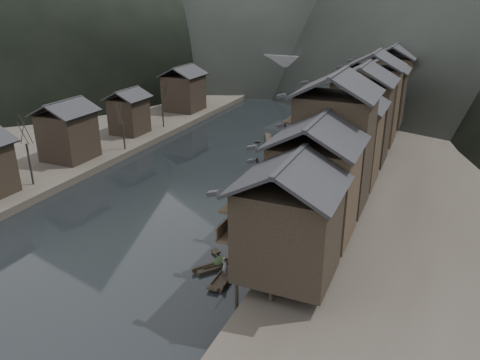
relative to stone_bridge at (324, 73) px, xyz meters
The scene contains 12 objects.
water 72.18m from the stone_bridge, 90.00° to the right, with size 300.00×300.00×0.00m, color black.
left_bank 47.64m from the stone_bridge, 137.56° to the right, with size 40.00×200.00×1.20m, color #2D2823.
stilt_houses 55.24m from the stone_bridge, 71.72° to the right, with size 9.00×67.60×16.23m.
left_houses 55.79m from the stone_bridge, 111.56° to the right, with size 8.10×53.20×8.73m.
bare_trees 64.46m from the stone_bridge, 105.29° to the right, with size 3.73×42.81×7.46m.
moored_sampans 58.85m from the stone_bridge, 78.45° to the right, with size 2.79×48.34×0.47m.
midriver_boats 34.73m from the stone_bridge, 85.36° to the right, with size 6.15×15.83×0.44m.
stone_bridge is the anchor object (origin of this frame).
hero_sampan 78.36m from the stone_bridge, 82.32° to the right, with size 3.83×4.66×0.44m.
cargo_heap 78.12m from the stone_bridge, 82.40° to the right, with size 1.14×1.50×0.69m, color black.
boatman 79.88m from the stone_bridge, 81.67° to the right, with size 0.68×0.45×1.86m, color #545457.
bamboo_pole 79.83m from the stone_bridge, 81.53° to the right, with size 0.06×0.06×3.84m, color #8C7A51.
Camera 1 is at (26.41, -37.69, 22.80)m, focal length 35.00 mm.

